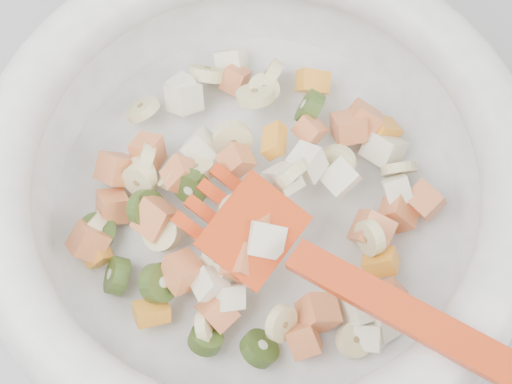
% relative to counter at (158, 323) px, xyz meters
% --- Properties ---
extents(counter, '(2.00, 0.60, 0.90)m').
position_rel_counter_xyz_m(counter, '(0.00, 0.00, 0.00)').
color(counter, '#999A9F').
rests_on(counter, ground).
extents(mixing_bowl, '(0.42, 0.37, 0.13)m').
position_rel_counter_xyz_m(mixing_bowl, '(0.13, 0.02, 0.51)').
color(mixing_bowl, white).
rests_on(mixing_bowl, counter).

